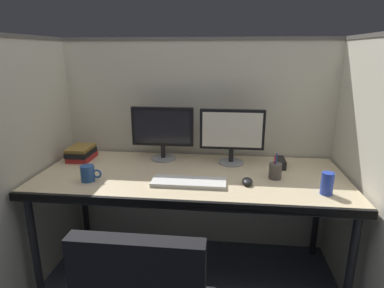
% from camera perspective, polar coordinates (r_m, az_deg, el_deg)
% --- Properties ---
extents(cubicle_partition_rear, '(2.21, 0.06, 1.57)m').
position_cam_1_polar(cubicle_partition_rear, '(2.44, 1.02, -0.40)').
color(cubicle_partition_rear, beige).
rests_on(cubicle_partition_rear, ground).
extents(cubicle_partition_left, '(0.06, 1.41, 1.57)m').
position_cam_1_polar(cubicle_partition_left, '(2.27, -26.38, -3.45)').
color(cubicle_partition_left, beige).
rests_on(cubicle_partition_left, ground).
extents(cubicle_partition_right, '(0.06, 1.41, 1.57)m').
position_cam_1_polar(cubicle_partition_right, '(2.07, 28.15, -5.45)').
color(cubicle_partition_right, beige).
rests_on(cubicle_partition_right, ground).
extents(desk, '(1.90, 0.80, 0.74)m').
position_cam_1_polar(desk, '(2.05, -0.19, -6.66)').
color(desk, beige).
rests_on(desk, ground).
extents(monitor_left, '(0.43, 0.17, 0.37)m').
position_cam_1_polar(monitor_left, '(2.25, -5.21, 2.50)').
color(monitor_left, gray).
rests_on(monitor_left, desk).
extents(monitor_right, '(0.43, 0.17, 0.37)m').
position_cam_1_polar(monitor_right, '(2.18, 7.04, 1.97)').
color(monitor_right, gray).
rests_on(monitor_right, desk).
extents(keyboard_main, '(0.43, 0.15, 0.02)m').
position_cam_1_polar(keyboard_main, '(1.89, -0.56, -6.73)').
color(keyboard_main, silver).
rests_on(keyboard_main, desk).
extents(computer_mouse, '(0.06, 0.10, 0.04)m').
position_cam_1_polar(computer_mouse, '(1.91, 9.72, -6.50)').
color(computer_mouse, black).
rests_on(computer_mouse, desk).
extents(coffee_mug, '(0.13, 0.08, 0.09)m').
position_cam_1_polar(coffee_mug, '(2.01, -17.82, -4.95)').
color(coffee_mug, '#264C8C').
rests_on(coffee_mug, desk).
extents(book_stack, '(0.16, 0.22, 0.09)m').
position_cam_1_polar(book_stack, '(2.42, -18.90, -1.54)').
color(book_stack, '#B22626').
rests_on(book_stack, desk).
extents(red_stapler, '(0.04, 0.15, 0.06)m').
position_cam_1_polar(red_stapler, '(2.23, 15.44, -3.20)').
color(red_stapler, black).
rests_on(red_stapler, desk).
extents(soda_can, '(0.07, 0.07, 0.12)m').
position_cam_1_polar(soda_can, '(1.88, 22.70, -6.43)').
color(soda_can, '#263FB2').
rests_on(soda_can, desk).
extents(pen_cup, '(0.08, 0.08, 0.16)m').
position_cam_1_polar(pen_cup, '(2.01, 14.43, -4.60)').
color(pen_cup, '#4C4742').
rests_on(pen_cup, desk).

